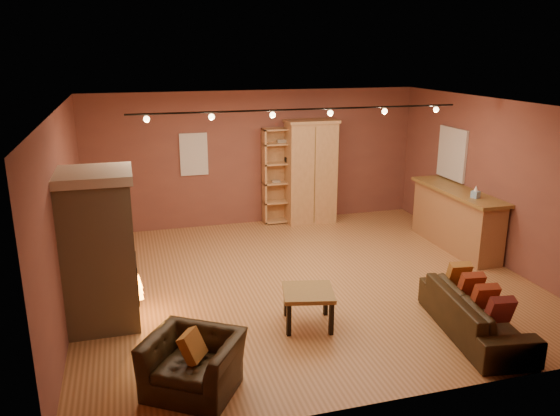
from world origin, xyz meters
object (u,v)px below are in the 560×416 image
object	(u,v)px
armchair	(193,355)
bar_counter	(456,218)
loveseat	(476,306)
coffee_table	(308,296)
bookcase	(282,175)
armoire	(310,171)
fireplace	(100,249)

from	to	relation	value
armchair	bar_counter	bearing A→B (deg)	63.76
bar_counter	loveseat	bearing A→B (deg)	-118.53
coffee_table	loveseat	bearing A→B (deg)	-21.94
loveseat	armchair	bearing A→B (deg)	101.57
loveseat	armchair	size ratio (longest dim) A/B	1.74
bookcase	bar_counter	size ratio (longest dim) A/B	0.87
bookcase	armoire	size ratio (longest dim) A/B	0.92
coffee_table	fireplace	bearing A→B (deg)	162.56
armoire	bar_counter	distance (m)	3.14
armchair	coffee_table	world-z (taller)	armchair
fireplace	bookcase	bearing A→B (deg)	46.37
bookcase	loveseat	xyz separation A→B (m)	(1.08, -5.38, -0.64)
bar_counter	armchair	xyz separation A→B (m)	(-5.28, -3.16, -0.14)
armoire	loveseat	xyz separation A→B (m)	(0.49, -5.21, -0.71)
fireplace	armoire	distance (m)	5.48
armoire	fireplace	bearing A→B (deg)	-139.34
armoire	loveseat	distance (m)	5.28
armchair	coffee_table	bearing A→B (deg)	64.96
loveseat	coffee_table	distance (m)	2.18
bookcase	coffee_table	world-z (taller)	bookcase
bar_counter	armoire	bearing A→B (deg)	132.39
bar_counter	coffee_table	distance (m)	4.19
bookcase	coffee_table	size ratio (longest dim) A/B	2.55
fireplace	loveseat	distance (m)	4.97
fireplace	bar_counter	distance (m)	6.39
bookcase	fireplace	bearing A→B (deg)	-133.63
bookcase	armchair	distance (m)	6.22
armchair	loveseat	bearing A→B (deg)	36.45
armoire	armchair	bearing A→B (deg)	-120.47
loveseat	bookcase	bearing A→B (deg)	19.39
armoire	loveseat	world-z (taller)	armoire
bookcase	armchair	size ratio (longest dim) A/B	1.76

